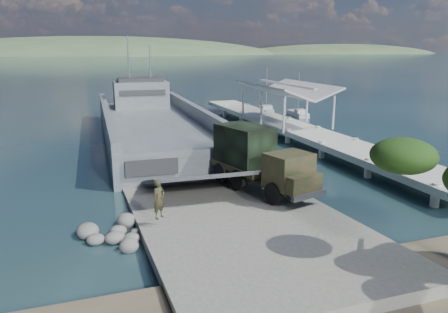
{
  "coord_description": "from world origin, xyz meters",
  "views": [
    {
      "loc": [
        -7.51,
        -20.1,
        8.75
      ],
      "look_at": [
        1.56,
        6.0,
        1.84
      ],
      "focal_mm": 35.0,
      "sensor_mm": 36.0,
      "label": 1
    }
  ],
  "objects_px": {
    "pier": "(290,121)",
    "landing_craft": "(154,130)",
    "sailboat_near": "(298,114)",
    "sailboat_far": "(266,110)",
    "soldier": "(159,207)",
    "military_truck": "(258,159)"
  },
  "relations": [
    {
      "from": "pier",
      "to": "landing_craft",
      "type": "distance_m",
      "value": 13.55
    },
    {
      "from": "pier",
      "to": "sailboat_near",
      "type": "relative_size",
      "value": 7.63
    },
    {
      "from": "landing_craft",
      "to": "sailboat_far",
      "type": "relative_size",
      "value": 5.91
    },
    {
      "from": "soldier",
      "to": "sailboat_far",
      "type": "height_order",
      "value": "sailboat_far"
    },
    {
      "from": "pier",
      "to": "landing_craft",
      "type": "height_order",
      "value": "landing_craft"
    },
    {
      "from": "soldier",
      "to": "sailboat_near",
      "type": "distance_m",
      "value": 39.72
    },
    {
      "from": "soldier",
      "to": "sailboat_far",
      "type": "xyz_separation_m",
      "value": [
        21.86,
        35.76,
        -1.12
      ]
    },
    {
      "from": "pier",
      "to": "sailboat_far",
      "type": "xyz_separation_m",
      "value": [
        4.83,
        16.18,
        -1.27
      ]
    },
    {
      "from": "pier",
      "to": "soldier",
      "type": "xyz_separation_m",
      "value": [
        -17.04,
        -19.57,
        -0.15
      ]
    },
    {
      "from": "soldier",
      "to": "sailboat_near",
      "type": "xyz_separation_m",
      "value": [
        24.42,
        31.31,
        -1.14
      ]
    },
    {
      "from": "pier",
      "to": "sailboat_near",
      "type": "height_order",
      "value": "sailboat_near"
    },
    {
      "from": "landing_craft",
      "to": "sailboat_near",
      "type": "distance_m",
      "value": 22.39
    },
    {
      "from": "military_truck",
      "to": "sailboat_far",
      "type": "relative_size",
      "value": 1.29
    },
    {
      "from": "landing_craft",
      "to": "soldier",
      "type": "distance_m",
      "value": 22.87
    },
    {
      "from": "sailboat_near",
      "to": "landing_craft",
      "type": "bearing_deg",
      "value": -149.72
    },
    {
      "from": "landing_craft",
      "to": "sailboat_far",
      "type": "bearing_deg",
      "value": 38.65
    },
    {
      "from": "soldier",
      "to": "sailboat_near",
      "type": "bearing_deg",
      "value": 14.69
    },
    {
      "from": "landing_craft",
      "to": "soldier",
      "type": "height_order",
      "value": "landing_craft"
    },
    {
      "from": "military_truck",
      "to": "sailboat_far",
      "type": "bearing_deg",
      "value": 49.07
    },
    {
      "from": "pier",
      "to": "landing_craft",
      "type": "relative_size",
      "value": 1.19
    },
    {
      "from": "landing_craft",
      "to": "pier",
      "type": "bearing_deg",
      "value": -10.26
    },
    {
      "from": "sailboat_near",
      "to": "sailboat_far",
      "type": "bearing_deg",
      "value": 127.11
    }
  ]
}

